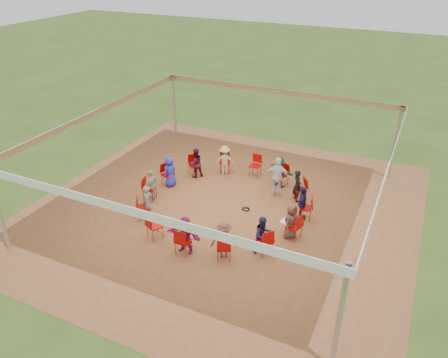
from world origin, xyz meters
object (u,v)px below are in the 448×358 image
at_px(chair_11, 183,241).
at_px(person_seated_6, 170,172).
at_px(person_seated_8, 147,203).
at_px(chair_4, 255,166).
at_px(person_seated_9, 185,235).
at_px(chair_1, 305,208).
at_px(person_seated_5, 196,163).
at_px(standing_person, 278,177).
at_px(chair_12, 224,247).
at_px(laptop, 287,220).
at_px(cable_coil, 246,209).
at_px(chair_13, 265,242).
at_px(chair_0, 294,227).
at_px(chair_7, 168,174).
at_px(person_seated_7, 152,185).
at_px(chair_5, 225,163).
at_px(person_seated_3, 280,172).
at_px(person_seated_2, 297,186).
at_px(chair_2, 300,189).
at_px(chair_10, 155,226).
at_px(person_seated_10, 224,240).
at_px(chair_3, 282,175).
at_px(person_seated_11, 263,235).
at_px(chair_6, 195,166).
at_px(person_seated_1, 302,203).
at_px(person_seated_4, 225,160).
at_px(chair_9, 144,207).
at_px(chair_8, 149,189).
at_px(person_seated_0, 291,221).

relative_size(chair_11, person_seated_6, 0.73).
xyz_separation_m(chair_11, person_seated_8, (-2.10, 1.17, 0.17)).
bearing_deg(chair_4, person_seated_9, 90.00).
xyz_separation_m(chair_1, person_seated_8, (-4.91, -2.26, 0.17)).
height_order(person_seated_5, standing_person, standing_person).
distance_m(chair_11, chair_12, 1.26).
bearing_deg(person_seated_6, laptop, 90.00).
bearing_deg(cable_coil, person_seated_8, -145.90).
relative_size(chair_11, chair_12, 1.00).
distance_m(person_seated_5, cable_coil, 3.22).
xyz_separation_m(chair_13, cable_coil, (-1.48, 2.06, -0.43)).
height_order(chair_0, chair_7, same).
relative_size(person_seated_7, person_seated_9, 1.00).
relative_size(chair_5, person_seated_3, 0.73).
height_order(person_seated_3, standing_person, standing_person).
xyz_separation_m(chair_11, person_seated_2, (2.18, 4.49, 0.17)).
xyz_separation_m(chair_0, person_seated_9, (-2.79, -2.05, 0.17)).
height_order(chair_2, chair_10, same).
height_order(chair_4, chair_7, same).
relative_size(chair_2, chair_11, 1.00).
relative_size(chair_5, person_seated_2, 0.73).
height_order(person_seated_2, person_seated_7, same).
bearing_deg(chair_11, person_seated_6, 127.58).
relative_size(chair_1, chair_12, 1.00).
height_order(person_seated_7, person_seated_10, same).
bearing_deg(chair_1, chair_5, 51.43).
bearing_deg(chair_2, chair_3, 12.86).
bearing_deg(person_seated_11, chair_3, 50.44).
relative_size(chair_2, chair_6, 1.00).
xyz_separation_m(person_seated_1, person_seated_4, (-3.79, 1.89, 0.00)).
bearing_deg(person_seated_8, person_seated_11, 51.43).
height_order(chair_11, person_seated_7, person_seated_7).
xyz_separation_m(chair_4, chair_6, (-2.23, -1.04, 0.00)).
bearing_deg(chair_12, chair_0, 25.71).
bearing_deg(chair_9, person_seated_6, 151.71).
bearing_deg(person_seated_11, chair_5, 76.86).
height_order(chair_6, chair_7, same).
distance_m(chair_8, person_seated_2, 5.40).
height_order(chair_9, person_seated_8, person_seated_8).
bearing_deg(person_seated_5, person_seated_3, 141.43).
height_order(chair_3, person_seated_6, person_seated_6).
height_order(chair_5, chair_6, same).
bearing_deg(chair_11, person_seated_5, 115.12).
height_order(person_seated_2, laptop, person_seated_2).
bearing_deg(person_seated_10, person_seated_7, 128.57).
xyz_separation_m(chair_4, chair_11, (-0.07, -5.66, 0.00)).
bearing_deg(person_seated_0, person_seated_5, 77.14).
bearing_deg(person_seated_9, person_seated_10, 12.86).
bearing_deg(chair_4, person_seated_8, 64.88).
relative_size(chair_9, laptop, 2.27).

